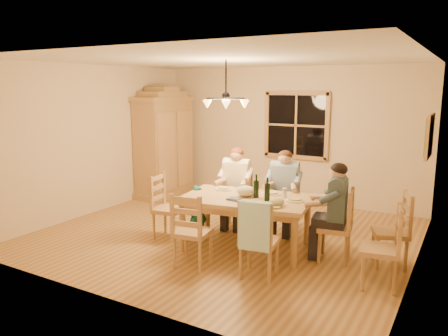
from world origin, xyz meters
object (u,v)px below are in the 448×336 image
Objects in this scene: adult_woman at (236,178)px; adult_plaid_man at (284,182)px; chair_far_left at (236,210)px; wine_bottle_b at (267,189)px; dining_table at (246,204)px; child at (198,212)px; chair_far_right at (284,215)px; chair_end_right at (334,239)px; chair_spare_front at (379,262)px; chair_near_right at (259,253)px; wine_bottle_a at (256,186)px; chandelier at (226,102)px; chair_end_left at (169,219)px; armoire at (164,146)px; chair_near_left at (193,243)px; chair_spare_back at (389,244)px; adult_slate_man at (336,200)px.

adult_plaid_man is at bearing 180.00° from adult_woman.
wine_bottle_b is at bearing 129.65° from chair_far_left.
chair_far_left is (-0.57, 0.77, -0.36)m from dining_table.
chair_far_right is at bearing -15.56° from child.
chair_end_right is at bearing 136.64° from adult_plaid_man.
chair_near_right is at bearing 96.70° from chair_spare_front.
wine_bottle_a is (-0.09, -0.83, 0.08)m from adult_plaid_man.
adult_woman is at bearing 134.60° from wine_bottle_a.
adult_woman is at bearing 94.01° from chandelier.
adult_plaid_man is at bearing 93.37° from chair_near_right.
chair_end_left is (-0.66, -0.96, 0.00)m from chair_far_left.
adult_woman is 1.00× the size of adult_plaid_man.
chair_far_right is 1.04m from wine_bottle_a.
chair_end_right is (4.20, -1.78, -0.75)m from armoire.
chair_near_left is at bearing 90.00° from chair_far_left.
chandelier reaches higher than chair_spare_back.
armoire is 4.62m from chair_end_right.
dining_table is 1.96× the size of chair_near_left.
chair_end_right is 1.11m from wine_bottle_b.
chair_end_left is at bearing -171.17° from dining_table.
armoire reaches higher than chair_end_left.
chandelier is at bearing 25.57° from adult_plaid_man.
adult_slate_man is 0.88m from chair_spare_back.
adult_woman and adult_plaid_man have the same top height.
armoire is at bearing 51.49° from chair_spare_back.
adult_woman is 0.88× the size of chair_spare_back.
wine_bottle_b is (0.34, -0.04, 0.27)m from dining_table.
chair_far_left is 1.17m from wine_bottle_a.
armoire is at bearing 133.44° from chair_near_right.
chandelier is 0.78× the size of chair_spare_back.
armoire is at bearing 53.44° from chair_spare_front.
chandelier is 2.00m from chair_far_right.
chair_end_left is 1.70m from wine_bottle_b.
child is (-0.30, -0.34, -1.67)m from chandelier.
chair_far_left is at bearing 15.36° from child.
adult_plaid_man is 2.16m from chair_spare_front.
wine_bottle_a is (0.13, 0.06, 0.27)m from dining_table.
chair_spare_back reaches higher than dining_table.
wine_bottle_b is (-0.89, -0.23, 0.62)m from chair_end_right.
dining_table is 5.89× the size of wine_bottle_b.
adult_woman and adult_slate_man have the same top height.
chandelier is at bearing 75.41° from chair_end_right.
chair_near_left is at bearing -115.39° from child.
armoire is 1.18× the size of dining_table.
wine_bottle_a is at bearing 75.03° from adult_plaid_man.
armoire is 5.44m from chair_spare_front.
adult_plaid_man is 0.94m from wine_bottle_b.
chair_far_right and chair_end_right have the same top height.
dining_table is at bearing 67.62° from adult_plaid_man.
chair_near_left is 1.13× the size of adult_plaid_man.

